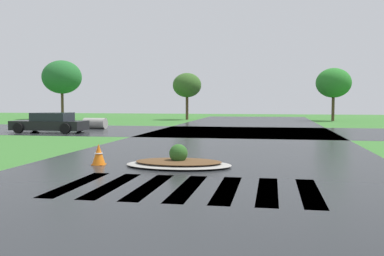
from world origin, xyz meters
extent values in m
cube|color=#232628|center=(0.00, 10.00, 0.00)|extent=(11.36, 80.00, 0.01)
cube|color=#232628|center=(0.00, 23.98, 0.00)|extent=(90.00, 10.22, 0.01)
cube|color=white|center=(-2.70, 5.87, 0.00)|extent=(0.45, 3.19, 0.01)
cube|color=white|center=(-1.80, 5.87, 0.00)|extent=(0.45, 3.19, 0.01)
cube|color=white|center=(-0.90, 5.87, 0.00)|extent=(0.45, 3.19, 0.01)
cube|color=white|center=(0.00, 5.87, 0.00)|extent=(0.45, 3.19, 0.01)
cube|color=white|center=(0.90, 5.87, 0.00)|extent=(0.45, 3.19, 0.01)
cube|color=white|center=(1.80, 5.87, 0.00)|extent=(0.45, 3.19, 0.01)
cube|color=white|center=(2.70, 5.87, 0.00)|extent=(0.45, 3.19, 0.01)
ellipsoid|color=#9E9B93|center=(-0.89, 9.04, 0.06)|extent=(3.21, 2.00, 0.12)
ellipsoid|color=brown|center=(-0.89, 9.04, 0.15)|extent=(2.64, 1.64, 0.10)
sphere|color=#2D6023|center=(-0.89, 9.04, 0.40)|extent=(0.56, 0.56, 0.56)
cube|color=black|center=(-11.68, 21.24, 0.45)|extent=(4.53, 1.82, 0.56)
cube|color=#1E232B|center=(-11.47, 21.24, 0.98)|extent=(2.26, 1.59, 0.50)
cylinder|color=black|center=(-13.22, 20.34, 0.32)|extent=(0.64, 0.23, 0.64)
cylinder|color=black|center=(-13.20, 22.18, 0.32)|extent=(0.64, 0.23, 0.64)
cylinder|color=black|center=(-10.15, 20.30, 0.32)|extent=(0.64, 0.23, 0.64)
cylinder|color=black|center=(-10.13, 22.15, 0.32)|extent=(0.64, 0.23, 0.64)
cylinder|color=#9E9B93|center=(-10.32, 25.15, 0.38)|extent=(1.69, 0.92, 0.76)
cone|color=orange|center=(-3.39, 8.91, 0.33)|extent=(0.42, 0.42, 0.66)
torus|color=white|center=(-3.39, 8.91, 0.36)|extent=(0.26, 0.26, 0.04)
cube|color=orange|center=(-3.39, 8.91, 0.01)|extent=(0.36, 0.36, 0.03)
cylinder|color=#4C3823|center=(-19.96, 39.42, 1.50)|extent=(0.28, 0.28, 3.00)
ellipsoid|color=#24662C|center=(-19.96, 39.42, 4.43)|extent=(4.11, 4.11, 3.49)
cylinder|color=#4C3823|center=(-6.73, 40.43, 1.26)|extent=(0.28, 0.28, 2.51)
ellipsoid|color=#355F24|center=(-6.73, 40.43, 3.54)|extent=(2.92, 2.92, 2.48)
cylinder|color=#4C3823|center=(7.66, 40.37, 1.25)|extent=(0.28, 0.28, 2.50)
ellipsoid|color=#297828|center=(7.66, 40.37, 3.67)|extent=(3.35, 3.35, 2.84)
camera|label=1|loc=(1.88, -3.85, 2.00)|focal=41.15mm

